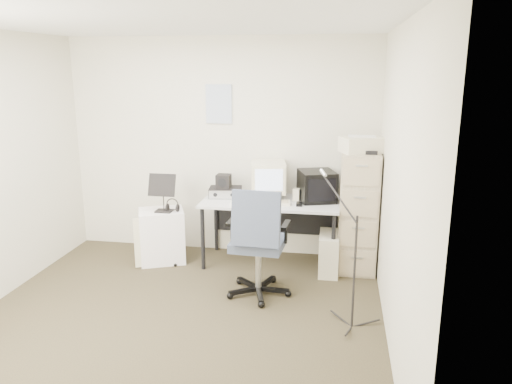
% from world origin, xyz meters
% --- Properties ---
extents(floor, '(3.60, 3.60, 0.01)m').
position_xyz_m(floor, '(0.00, 0.00, -0.01)').
color(floor, '#302A1D').
rests_on(floor, ground).
extents(ceiling, '(3.60, 3.60, 0.01)m').
position_xyz_m(ceiling, '(0.00, 0.00, 2.50)').
color(ceiling, white).
rests_on(ceiling, ground).
extents(wall_back, '(3.60, 0.02, 2.50)m').
position_xyz_m(wall_back, '(0.00, 1.80, 1.25)').
color(wall_back, beige).
rests_on(wall_back, ground).
extents(wall_front, '(3.60, 0.02, 2.50)m').
position_xyz_m(wall_front, '(0.00, -1.80, 1.25)').
color(wall_front, beige).
rests_on(wall_front, ground).
extents(wall_right, '(0.02, 3.60, 2.50)m').
position_xyz_m(wall_right, '(1.80, 0.00, 1.25)').
color(wall_right, beige).
rests_on(wall_right, ground).
extents(wall_calendar, '(0.30, 0.02, 0.44)m').
position_xyz_m(wall_calendar, '(-0.02, 1.79, 1.75)').
color(wall_calendar, white).
rests_on(wall_calendar, wall_back).
extents(filing_cabinet, '(0.40, 0.60, 1.30)m').
position_xyz_m(filing_cabinet, '(1.58, 1.48, 0.65)').
color(filing_cabinet, beige).
rests_on(filing_cabinet, floor).
extents(printer, '(0.49, 0.42, 0.16)m').
position_xyz_m(printer, '(1.58, 1.42, 1.38)').
color(printer, beige).
rests_on(printer, filing_cabinet).
extents(desk, '(1.50, 0.70, 0.73)m').
position_xyz_m(desk, '(0.63, 1.45, 0.36)').
color(desk, silver).
rests_on(desk, floor).
extents(crt_monitor, '(0.44, 0.45, 0.41)m').
position_xyz_m(crt_monitor, '(0.59, 1.55, 0.94)').
color(crt_monitor, beige).
rests_on(crt_monitor, desk).
extents(crt_tv, '(0.47, 0.48, 0.33)m').
position_xyz_m(crt_tv, '(1.13, 1.54, 0.90)').
color(crt_tv, black).
rests_on(crt_tv, desk).
extents(desk_speaker, '(0.08, 0.08, 0.13)m').
position_xyz_m(desk_speaker, '(0.91, 1.50, 0.80)').
color(desk_speaker, beige).
rests_on(desk_speaker, desk).
extents(keyboard, '(0.52, 0.23, 0.03)m').
position_xyz_m(keyboard, '(0.61, 1.31, 0.74)').
color(keyboard, beige).
rests_on(keyboard, desk).
extents(mouse, '(0.07, 0.11, 0.03)m').
position_xyz_m(mouse, '(0.96, 1.31, 0.75)').
color(mouse, black).
rests_on(mouse, desk).
extents(radio_receiver, '(0.39, 0.31, 0.10)m').
position_xyz_m(radio_receiver, '(0.10, 1.55, 0.78)').
color(radio_receiver, black).
rests_on(radio_receiver, desk).
extents(radio_speaker, '(0.16, 0.15, 0.15)m').
position_xyz_m(radio_speaker, '(0.08, 1.54, 0.91)').
color(radio_speaker, black).
rests_on(radio_speaker, radio_receiver).
extents(papers, '(0.22, 0.28, 0.02)m').
position_xyz_m(papers, '(0.32, 1.26, 0.74)').
color(papers, white).
rests_on(papers, desk).
extents(pc_tower, '(0.21, 0.46, 0.43)m').
position_xyz_m(pc_tower, '(1.29, 1.29, 0.22)').
color(pc_tower, beige).
rests_on(pc_tower, floor).
extents(office_chair, '(0.67, 0.67, 1.10)m').
position_xyz_m(office_chair, '(0.63, 0.64, 0.55)').
color(office_chair, '#3F485A').
rests_on(office_chair, floor).
extents(side_cart, '(0.60, 0.55, 0.60)m').
position_xyz_m(side_cart, '(-0.59, 1.30, 0.30)').
color(side_cart, white).
rests_on(side_cart, floor).
extents(music_stand, '(0.34, 0.25, 0.44)m').
position_xyz_m(music_stand, '(-0.53, 1.25, 0.82)').
color(music_stand, black).
rests_on(music_stand, side_cart).
extents(headphones, '(0.19, 0.19, 0.03)m').
position_xyz_m(headphones, '(-0.45, 1.29, 0.65)').
color(headphones, black).
rests_on(headphones, side_cart).
extents(mic_stand, '(0.03, 0.03, 1.30)m').
position_xyz_m(mic_stand, '(1.52, 0.15, 0.65)').
color(mic_stand, black).
rests_on(mic_stand, floor).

